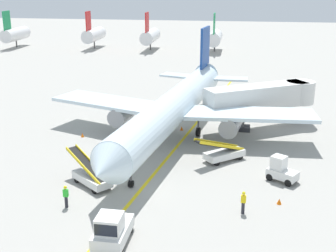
{
  "coord_description": "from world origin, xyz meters",
  "views": [
    {
      "loc": [
        7.37,
        -31.7,
        15.84
      ],
      "look_at": [
        0.84,
        8.59,
        2.5
      ],
      "focal_mm": 48.35,
      "sensor_mm": 36.0,
      "label": 1
    }
  ],
  "objects": [
    {
      "name": "ground_plane",
      "position": [
        0.0,
        0.0,
        0.0
      ],
      "size": [
        300.0,
        300.0,
        0.0
      ],
      "primitive_type": "plane",
      "color": "#9E9B93"
    },
    {
      "name": "taxi_line_yellow",
      "position": [
        0.84,
        5.0,
        0.0
      ],
      "size": [
        11.71,
        79.22,
        0.01
      ],
      "primitive_type": "cube",
      "rotation": [
        0.0,
        0.0,
        -0.14
      ],
      "color": "yellow",
      "rests_on": "ground"
    },
    {
      "name": "airliner",
      "position": [
        0.91,
        12.13,
        3.42
      ],
      "size": [
        28.32,
        35.29,
        10.1
      ],
      "color": "silver",
      "rests_on": "ground"
    },
    {
      "name": "jet_bridge",
      "position": [
        10.49,
        17.61,
        3.54
      ],
      "size": [
        12.21,
        8.9,
        4.85
      ],
      "color": "silver",
      "rests_on": "ground"
    },
    {
      "name": "pushback_tug",
      "position": [
        -0.03,
        -7.9,
        0.99
      ],
      "size": [
        1.92,
        3.61,
        2.2
      ],
      "color": "silver",
      "rests_on": "ground"
    },
    {
      "name": "baggage_tug_near_wing",
      "position": [
        11.07,
        3.3,
        0.93
      ],
      "size": [
        2.72,
        2.38,
        2.1
      ],
      "color": "silver",
      "rests_on": "ground"
    },
    {
      "name": "belt_loader_forward_hold",
      "position": [
        -4.02,
        0.02,
        0.78
      ],
      "size": [
        4.66,
        4.14,
        2.59
      ],
      "color": "silver",
      "rests_on": "ground"
    },
    {
      "name": "belt_loader_aft_hold",
      "position": [
        6.21,
        6.89,
        0.78
      ],
      "size": [
        4.61,
        4.2,
        2.59
      ],
      "color": "silver",
      "rests_on": "ground"
    },
    {
      "name": "ground_crew_marshaller",
      "position": [
        8.03,
        -2.69,
        0.91
      ],
      "size": [
        0.36,
        0.24,
        1.7
      ],
      "color": "#26262D",
      "rests_on": "ground"
    },
    {
      "name": "ground_crew_wing_walker",
      "position": [
        -4.63,
        -3.82,
        0.91
      ],
      "size": [
        0.36,
        0.24,
        1.7
      ],
      "color": "#26262D",
      "rests_on": "ground"
    },
    {
      "name": "safety_cone_nose_left",
      "position": [
        1.33,
        14.93,
        0.22
      ],
      "size": [
        0.36,
        0.36,
        0.44
      ],
      "primitive_type": "cone",
      "color": "orange",
      "rests_on": "ground"
    },
    {
      "name": "safety_cone_nose_right",
      "position": [
        -1.25,
        15.66,
        0.22
      ],
      "size": [
        0.36,
        0.36,
        0.44
      ],
      "primitive_type": "cone",
      "color": "orange",
      "rests_on": "ground"
    },
    {
      "name": "safety_cone_wingtip_left",
      "position": [
        10.68,
        -0.87,
        0.22
      ],
      "size": [
        0.36,
        0.36,
        0.44
      ],
      "primitive_type": "cone",
      "color": "orange",
      "rests_on": "ground"
    },
    {
      "name": "safety_cone_wingtip_right",
      "position": [
        -8.66,
        11.03,
        0.22
      ],
      "size": [
        0.36,
        0.36,
        0.44
      ],
      "primitive_type": "cone",
      "color": "orange",
      "rests_on": "ground"
    },
    {
      "name": "distant_aircraft_far_left",
      "position": [
        -46.37,
        70.79,
        3.22
      ],
      "size": [
        3.0,
        10.1,
        8.8
      ],
      "color": "silver",
      "rests_on": "ground"
    },
    {
      "name": "distant_aircraft_mid_left",
      "position": [
        -27.43,
        72.69,
        3.22
      ],
      "size": [
        3.0,
        10.1,
        8.8
      ],
      "color": "silver",
      "rests_on": "ground"
    },
    {
      "name": "distant_aircraft_mid_right",
      "position": [
        -13.59,
        71.86,
        3.22
      ],
      "size": [
        3.0,
        10.1,
        8.8
      ],
      "color": "silver",
      "rests_on": "ground"
    },
    {
      "name": "distant_aircraft_far_right",
      "position": [
        1.31,
        71.7,
        3.22
      ],
      "size": [
        3.0,
        10.1,
        8.8
      ],
      "color": "silver",
      "rests_on": "ground"
    }
  ]
}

